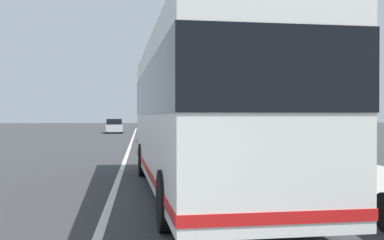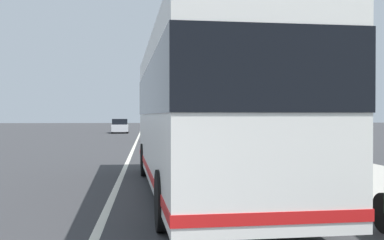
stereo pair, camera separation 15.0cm
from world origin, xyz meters
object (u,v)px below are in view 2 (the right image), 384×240
Objects in this scene: coach_bus at (202,109)px; car_ahead_same_lane at (120,126)px; roadside_tree_far_block at (235,71)px; roadside_tree_mid_block at (277,56)px; car_oncoming at (162,131)px; utility_pole at (319,46)px.

car_ahead_same_lane is (38.42, 4.26, -1.33)m from coach_bus.
car_ahead_same_lane is at bearing 27.68° from roadside_tree_far_block.
roadside_tree_mid_block reaches higher than coach_bus.
coach_bus is at bearing 167.14° from roadside_tree_far_block.
roadside_tree_far_block is at bearing -1.86° from roadside_tree_mid_block.
roadside_tree_mid_block is at bearing -157.00° from car_oncoming.
coach_bus is 1.62× the size of roadside_tree_far_block.
car_oncoming is 19.01m from utility_pole.
utility_pole reaches higher than roadside_tree_far_block.
car_ahead_same_lane is at bearing 3.45° from coach_bus.
roadside_tree_mid_block is at bearing -28.59° from coach_bus.
roadside_tree_mid_block is 0.72× the size of utility_pole.
coach_bus is at bearing 2.63° from car_ahead_same_lane.
coach_bus is 2.48× the size of car_oncoming.
roadside_tree_far_block reaches higher than coach_bus.
utility_pole reaches higher than car_ahead_same_lane.
coach_bus reaches higher than car_oncoming.
roadside_tree_far_block is 16.23m from utility_pole.
car_ahead_same_lane is at bearing 18.21° from car_oncoming.
roadside_tree_mid_block reaches higher than car_ahead_same_lane.
utility_pole is at bearing -160.51° from car_oncoming.
roadside_tree_mid_block is 0.91× the size of roadside_tree_far_block.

